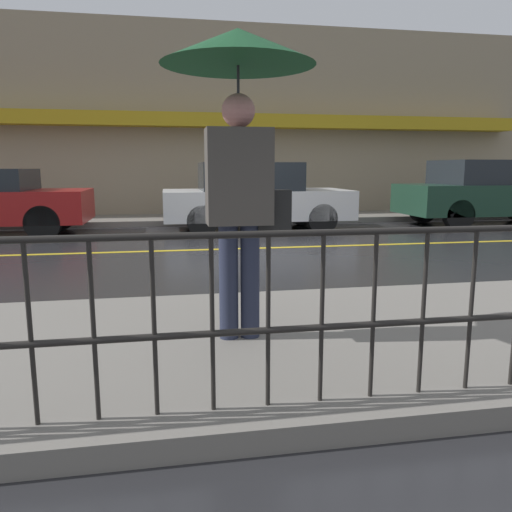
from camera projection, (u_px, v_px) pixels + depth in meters
name	position (u px, v px, depth m)	size (l,w,h in m)	color
ground_plane	(255.00, 248.00, 8.59)	(80.00, 80.00, 0.00)	#262628
sidewalk_near	(366.00, 338.00, 3.86)	(28.00, 2.65, 0.14)	slate
sidewalk_far	(225.00, 219.00, 12.92)	(28.00, 1.86, 0.14)	slate
lane_marking	(255.00, 248.00, 8.59)	(25.20, 0.12, 0.01)	gold
building_storefront	(219.00, 123.00, 13.50)	(28.00, 0.85, 5.15)	gray
railing_foreground	(449.00, 291.00, 2.70)	(12.00, 0.04, 0.92)	black
pedestrian	(239.00, 100.00, 3.39)	(1.05, 1.05, 2.15)	#23283D
car_white	(254.00, 197.00, 10.96)	(4.05, 1.84, 1.48)	silver
car_dark_green	(491.00, 192.00, 11.97)	(4.39, 1.80, 1.55)	#193828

